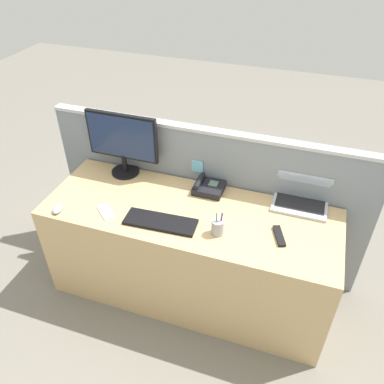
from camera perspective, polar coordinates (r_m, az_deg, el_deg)
name	(u,v)px	position (r m, az deg, el deg)	size (l,w,h in m)	color
ground_plane	(190,288)	(3.05, -0.31, -13.84)	(10.00, 10.00, 0.00)	slate
desk	(190,253)	(2.77, -0.34, -8.88)	(1.92, 0.69, 0.76)	tan
cubicle_divider	(206,198)	(2.91, 2.10, -0.91)	(2.32, 0.08, 1.16)	gray
desktop_monitor	(122,140)	(2.78, -10.18, 7.45)	(0.52, 0.20, 0.46)	black
laptop	(301,197)	(2.64, 15.71, -0.75)	(0.35, 0.25, 0.20)	#B2B5BC
desk_phone	(208,187)	(2.67, 2.36, 0.70)	(0.20, 0.18, 0.09)	black
keyboard_main	(161,222)	(2.42, -4.64, -4.38)	(0.45, 0.15, 0.02)	black
computer_mouse_right_hand	(58,209)	(2.65, -19.10, -2.34)	(0.06, 0.10, 0.03)	#9EA0A8
pen_cup	(218,227)	(2.32, 3.79, -5.14)	(0.08, 0.08, 0.17)	#99999E
cell_phone_white_slab	(106,212)	(2.56, -12.53, -2.85)	(0.07, 0.15, 0.01)	silver
tv_remote	(279,236)	(2.38, 12.65, -6.30)	(0.04, 0.17, 0.02)	black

